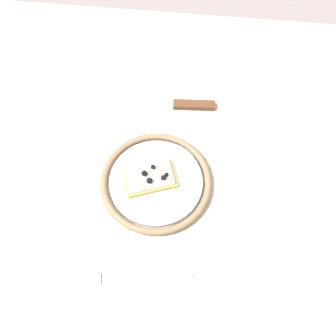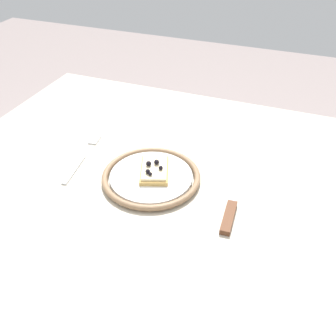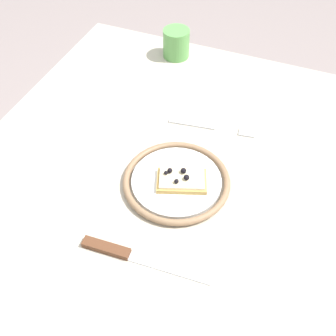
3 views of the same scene
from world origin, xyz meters
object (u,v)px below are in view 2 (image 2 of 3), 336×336
object	(u,v)px
dining_table	(142,206)
pizza_slice_near	(154,169)
plate	(151,177)
knife	(231,207)
fork	(82,158)

from	to	relation	value
dining_table	pizza_slice_near	distance (m)	0.11
plate	knife	bearing A→B (deg)	-8.59
dining_table	pizza_slice_near	world-z (taller)	pizza_slice_near
knife	plate	bearing A→B (deg)	171.41
pizza_slice_near	fork	world-z (taller)	pizza_slice_near
fork	dining_table	bearing A→B (deg)	-7.70
pizza_slice_near	dining_table	bearing A→B (deg)	-144.76
dining_table	plate	distance (m)	0.09
dining_table	pizza_slice_near	bearing A→B (deg)	35.24
dining_table	knife	xyz separation A→B (m)	(0.21, -0.02, 0.09)
plate	fork	distance (m)	0.19
plate	fork	size ratio (longest dim) A/B	1.09
plate	knife	world-z (taller)	plate
pizza_slice_near	knife	bearing A→B (deg)	-12.31
dining_table	plate	bearing A→B (deg)	15.27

